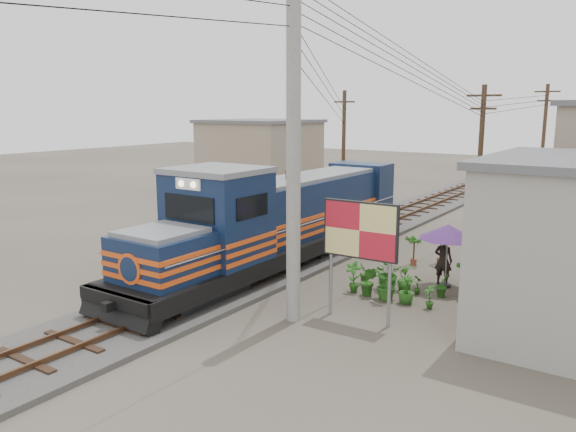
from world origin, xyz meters
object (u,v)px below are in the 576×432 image
Objects in this scene: locomotive at (281,221)px; billboard at (360,234)px; vendor at (443,261)px; market_umbrella at (448,232)px.

billboard is at bearing -34.37° from locomotive.
vendor is (0.87, 4.56, -1.68)m from billboard.
billboard is 2.03× the size of vendor.
locomotive is 6.16m from market_umbrella.
market_umbrella is 1.32× the size of vendor.
locomotive is 4.63× the size of billboard.
vendor is (-0.17, 0.22, -1.05)m from market_umbrella.
vendor is at bearing 127.59° from market_umbrella.
market_umbrella is 1.09m from vendor.
billboard is 4.51m from market_umbrella.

